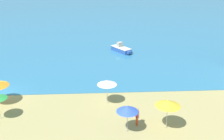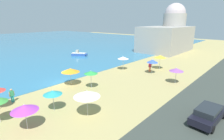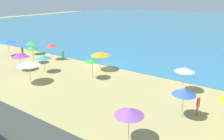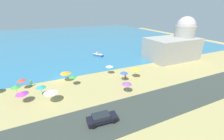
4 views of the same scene
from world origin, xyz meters
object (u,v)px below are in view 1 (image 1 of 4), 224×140
object	(u,v)px
beach_umbrella_4	(128,109)
bather_0	(137,115)
beach_umbrella_1	(107,83)
beach_umbrella_0	(168,103)
skiff_nearshore	(121,49)

from	to	relation	value
beach_umbrella_4	bather_0	bearing A→B (deg)	44.68
beach_umbrella_1	bather_0	world-z (taller)	beach_umbrella_1
beach_umbrella_0	bather_0	xyz separation A→B (m)	(-2.44, 0.59, -1.44)
beach_umbrella_0	skiff_nearshore	xyz separation A→B (m)	(-2.06, 21.05, -1.90)
beach_umbrella_4	bather_0	xyz separation A→B (m)	(0.95, 0.94, -1.23)
beach_umbrella_0	beach_umbrella_1	xyz separation A→B (m)	(-4.87, 4.68, -0.12)
bather_0	skiff_nearshore	world-z (taller)	bather_0
skiff_nearshore	beach_umbrella_4	bearing A→B (deg)	-93.57
skiff_nearshore	bather_0	bearing A→B (deg)	-91.09
beach_umbrella_0	bather_0	distance (m)	2.90
beach_umbrella_0	skiff_nearshore	bearing A→B (deg)	95.58
bather_0	skiff_nearshore	size ratio (longest dim) A/B	0.44
beach_umbrella_4	bather_0	world-z (taller)	beach_umbrella_4
beach_umbrella_1	skiff_nearshore	xyz separation A→B (m)	(2.81, 16.37, -1.78)
beach_umbrella_4	skiff_nearshore	world-z (taller)	beach_umbrella_4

